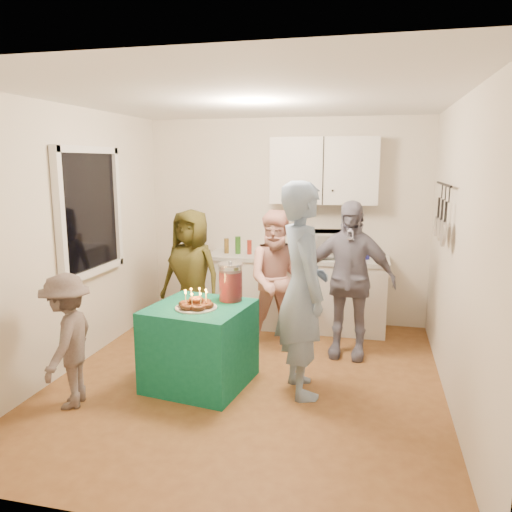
% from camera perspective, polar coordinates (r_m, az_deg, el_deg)
% --- Properties ---
extents(floor, '(4.00, 4.00, 0.00)m').
position_cam_1_polar(floor, '(4.92, -0.97, -14.05)').
color(floor, brown).
rests_on(floor, ground).
extents(ceiling, '(4.00, 4.00, 0.00)m').
position_cam_1_polar(ceiling, '(4.49, -1.08, 17.63)').
color(ceiling, white).
rests_on(ceiling, floor).
extents(back_wall, '(3.60, 3.60, 0.00)m').
position_cam_1_polar(back_wall, '(6.46, 3.37, 3.97)').
color(back_wall, silver).
rests_on(back_wall, floor).
extents(left_wall, '(4.00, 4.00, 0.00)m').
position_cam_1_polar(left_wall, '(5.26, -20.38, 1.75)').
color(left_wall, silver).
rests_on(left_wall, floor).
extents(right_wall, '(4.00, 4.00, 0.00)m').
position_cam_1_polar(right_wall, '(4.44, 22.09, 0.08)').
color(right_wall, silver).
rests_on(right_wall, floor).
extents(window_night, '(0.04, 1.00, 1.20)m').
position_cam_1_polar(window_night, '(5.47, -18.56, 4.83)').
color(window_night, black).
rests_on(window_night, left_wall).
extents(counter, '(2.20, 0.58, 0.86)m').
position_cam_1_polar(counter, '(6.31, 4.61, -4.28)').
color(counter, white).
rests_on(counter, floor).
extents(countertop, '(2.24, 0.62, 0.05)m').
position_cam_1_polar(countertop, '(6.20, 4.67, -0.21)').
color(countertop, beige).
rests_on(countertop, counter).
extents(upper_cabinet, '(1.30, 0.30, 0.80)m').
position_cam_1_polar(upper_cabinet, '(6.20, 7.82, 9.63)').
color(upper_cabinet, white).
rests_on(upper_cabinet, back_wall).
extents(pot_rack, '(0.12, 1.00, 0.60)m').
position_cam_1_polar(pot_rack, '(5.08, 20.28, 4.87)').
color(pot_rack, black).
rests_on(pot_rack, right_wall).
extents(microwave, '(0.64, 0.49, 0.32)m').
position_cam_1_polar(microwave, '(6.13, 7.98, 1.34)').
color(microwave, white).
rests_on(microwave, countertop).
extents(party_table, '(0.97, 0.97, 0.76)m').
position_cam_1_polar(party_table, '(4.75, -6.42, -10.08)').
color(party_table, '#0F674A').
rests_on(party_table, floor).
extents(donut_cake, '(0.38, 0.38, 0.18)m').
position_cam_1_polar(donut_cake, '(4.52, -6.88, -4.87)').
color(donut_cake, '#381C0C').
rests_on(donut_cake, party_table).
extents(punch_jar, '(0.22, 0.22, 0.34)m').
position_cam_1_polar(punch_jar, '(4.73, -2.92, -3.12)').
color(punch_jar, '#AE0D17').
rests_on(punch_jar, party_table).
extents(man_birthday, '(0.70, 0.82, 1.90)m').
position_cam_1_polar(man_birthday, '(4.41, 5.33, -3.85)').
color(man_birthday, '#7E97B8').
rests_on(man_birthday, floor).
extents(woman_back_left, '(0.83, 0.63, 1.53)m').
position_cam_1_polar(woman_back_left, '(5.81, -7.38, -2.21)').
color(woman_back_left, brown).
rests_on(woman_back_left, floor).
extents(woman_back_center, '(0.87, 0.74, 1.55)m').
position_cam_1_polar(woman_back_center, '(5.52, 2.65, -2.76)').
color(woman_back_center, '#D77870').
rests_on(woman_back_center, floor).
extents(woman_back_right, '(1.01, 0.49, 1.67)m').
position_cam_1_polar(woman_back_right, '(5.34, 10.49, -2.68)').
color(woman_back_right, black).
rests_on(woman_back_right, floor).
extents(child_near_left, '(0.57, 0.82, 1.15)m').
position_cam_1_polar(child_near_left, '(4.54, -20.72, -9.05)').
color(child_near_left, '#504340').
rests_on(child_near_left, floor).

